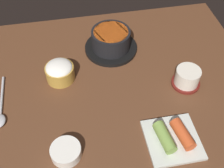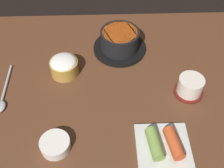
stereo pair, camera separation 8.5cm
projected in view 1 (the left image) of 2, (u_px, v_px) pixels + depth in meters
The scene contains 7 objects.
dining_table at pixel (105, 88), 89.62cm from camera, with size 100.00×76.00×2.00cm, color #56331E.
stone_pot at pixel (111, 41), 97.50cm from camera, with size 18.46×18.46×7.91cm.
rice_bowl at pixel (60, 71), 88.62cm from camera, with size 9.09×9.09×6.54cm.
tea_cup_with_saucer at pixel (187, 77), 87.30cm from camera, with size 9.04×9.04×6.05cm.
kimchi_plate at pixel (173, 138), 75.05cm from camera, with size 14.31×14.31×4.28cm.
side_bowl_near at pixel (66, 152), 72.30cm from camera, with size 8.01×8.01×3.01cm.
spoon at pixel (0, 113), 81.49cm from camera, with size 3.60×19.57×1.35cm.
Camera 1 is at (-8.36, -56.99, 69.71)cm, focal length 45.03 mm.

